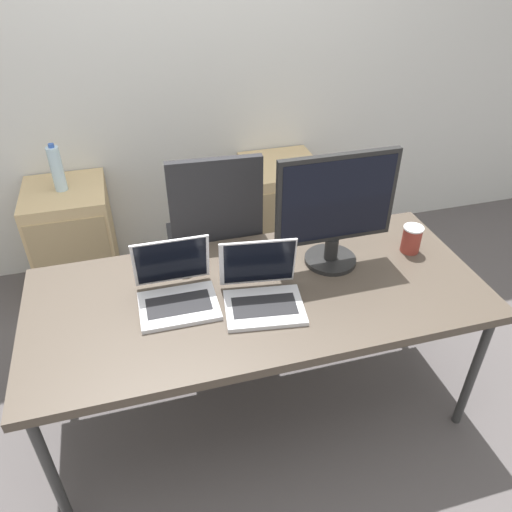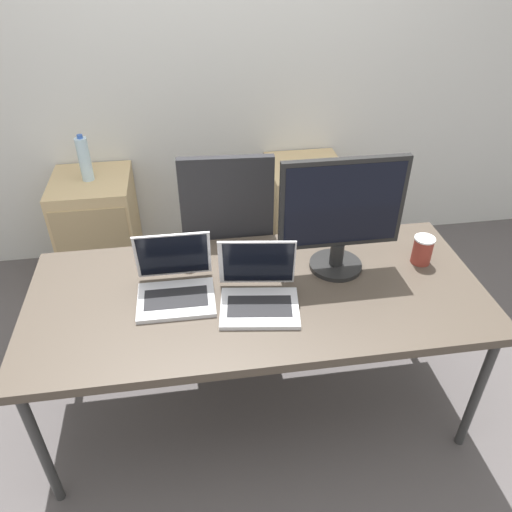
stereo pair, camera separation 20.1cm
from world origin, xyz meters
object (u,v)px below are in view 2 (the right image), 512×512
object	(u,v)px
coffee_cup_brown	(422,250)
coffee_cup_white	(188,257)
cabinet_left	(99,229)
office_chair	(228,257)
cabinet_right	(304,214)
laptop_right	(175,284)
monitor	(341,215)
water_bottle	(84,159)
laptop_left	(259,292)

from	to	relation	value
coffee_cup_brown	coffee_cup_white	bearing A→B (deg)	172.59
cabinet_left	office_chair	bearing A→B (deg)	-34.97
cabinet_right	coffee_cup_white	size ratio (longest dim) A/B	8.11
cabinet_left	laptop_right	xyz separation A→B (m)	(0.49, -1.17, 0.42)
coffee_cup_white	monitor	bearing A→B (deg)	-10.13
cabinet_left	water_bottle	bearing A→B (deg)	90.00
cabinet_left	monitor	size ratio (longest dim) A/B	1.33
laptop_left	coffee_cup_white	bearing A→B (deg)	131.70
office_chair	laptop_left	world-z (taller)	office_chair
office_chair	water_bottle	distance (m)	1.02
water_bottle	laptop_right	distance (m)	1.27
water_bottle	laptop_left	world-z (taller)	water_bottle
coffee_cup_white	laptop_left	bearing A→B (deg)	-48.30
office_chair	laptop_right	size ratio (longest dim) A/B	3.56
laptop_left	coffee_cup_brown	size ratio (longest dim) A/B	2.66
monitor	coffee_cup_brown	world-z (taller)	monitor
monitor	laptop_left	bearing A→B (deg)	-153.29
cabinet_left	laptop_right	bearing A→B (deg)	-67.07
monitor	office_chair	bearing A→B (deg)	128.20
office_chair	cabinet_left	distance (m)	0.94
office_chair	cabinet_left	world-z (taller)	office_chair
cabinet_left	cabinet_right	size ratio (longest dim) A/B	1.00
cabinet_right	water_bottle	xyz separation A→B (m)	(-1.32, 0.00, 0.48)
laptop_right	monitor	distance (m)	0.74
office_chair	water_bottle	bearing A→B (deg)	144.91
coffee_cup_white	coffee_cup_brown	bearing A→B (deg)	-7.41
office_chair	cabinet_right	size ratio (longest dim) A/B	1.59
office_chair	laptop_right	world-z (taller)	office_chair
office_chair	laptop_right	xyz separation A→B (m)	(-0.27, -0.63, 0.34)
laptop_left	monitor	world-z (taller)	monitor
office_chair	monitor	bearing A→B (deg)	-51.80
cabinet_left	laptop_right	world-z (taller)	laptop_right
cabinet_left	water_bottle	size ratio (longest dim) A/B	2.51
laptop_left	coffee_cup_brown	distance (m)	0.78
monitor	coffee_cup_white	xyz separation A→B (m)	(-0.64, 0.11, -0.22)
coffee_cup_brown	office_chair	bearing A→B (deg)	145.30
office_chair	cabinet_right	world-z (taller)	office_chair
cabinet_right	coffee_cup_brown	size ratio (longest dim) A/B	5.44
cabinet_right	monitor	world-z (taller)	monitor
monitor	coffee_cup_white	size ratio (longest dim) A/B	6.10
office_chair	laptop_right	bearing A→B (deg)	-113.30
coffee_cup_white	office_chair	bearing A→B (deg)	63.91
laptop_left	water_bottle	bearing A→B (deg)	122.94
cabinet_right	coffee_cup_brown	distance (m)	1.21
monitor	laptop_right	bearing A→B (deg)	-173.02
office_chair	water_bottle	xyz separation A→B (m)	(-0.76, 0.54, 0.40)
coffee_cup_brown	laptop_left	bearing A→B (deg)	-167.50
cabinet_left	laptop_right	size ratio (longest dim) A/B	2.23
cabinet_right	monitor	distance (m)	1.26
cabinet_right	monitor	xyz separation A→B (m)	(-0.13, -1.08, 0.63)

